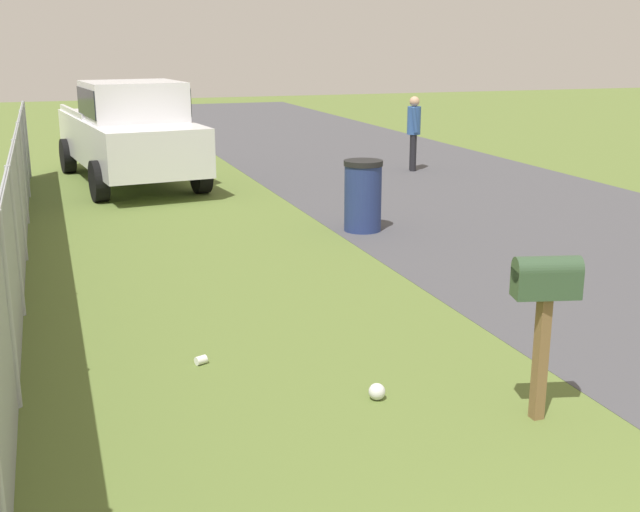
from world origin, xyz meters
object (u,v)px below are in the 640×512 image
at_px(pedestrian, 414,128).
at_px(trash_bin, 363,196).
at_px(pickup_truck, 129,130).
at_px(mailbox, 546,290).

bearing_deg(pedestrian, trash_bin, -102.51).
height_order(trash_bin, pedestrian, pedestrian).
distance_m(trash_bin, pedestrian, 6.07).
bearing_deg(pickup_truck, pedestrian, 80.06).
bearing_deg(mailbox, pickup_truck, 23.02).
bearing_deg(mailbox, pedestrian, -6.68).
xyz_separation_m(pickup_truck, pedestrian, (-0.35, -6.20, -0.15)).
height_order(mailbox, trash_bin, mailbox).
height_order(pickup_truck, pedestrian, pickup_truck).
bearing_deg(trash_bin, pedestrian, -32.69).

